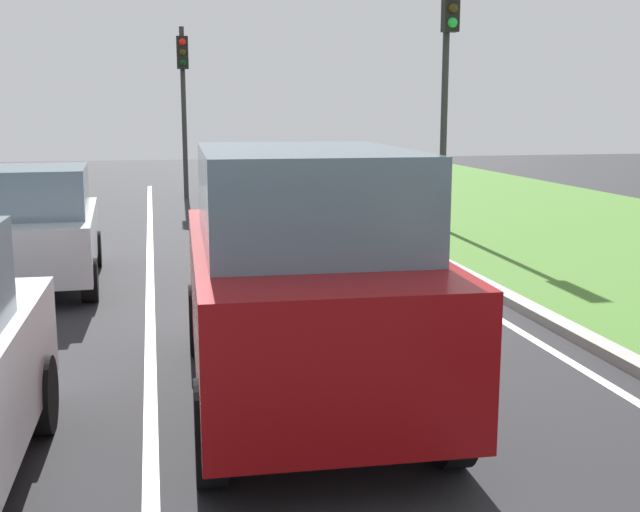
# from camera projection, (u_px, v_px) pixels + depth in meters

# --- Properties ---
(ground_plane) EXTENTS (60.00, 60.00, 0.00)m
(ground_plane) POSITION_uv_depth(u_px,v_px,m) (199.00, 289.00, 11.71)
(ground_plane) COLOR #262628
(lane_line_center) EXTENTS (0.12, 32.00, 0.01)m
(lane_line_center) POSITION_uv_depth(u_px,v_px,m) (150.00, 291.00, 11.57)
(lane_line_center) COLOR silver
(lane_line_center) RESTS_ON ground
(lane_line_right_edge) EXTENTS (0.12, 32.00, 0.01)m
(lane_line_right_edge) POSITION_uv_depth(u_px,v_px,m) (431.00, 278.00, 12.44)
(lane_line_right_edge) COLOR silver
(lane_line_right_edge) RESTS_ON ground
(curb_right) EXTENTS (0.24, 48.00, 0.12)m
(curb_right) POSITION_uv_depth(u_px,v_px,m) (462.00, 273.00, 12.53)
(curb_right) COLOR #9E9B93
(curb_right) RESTS_ON ground
(car_suv_ahead) EXTENTS (2.10, 4.56, 2.28)m
(car_suv_ahead) POSITION_uv_depth(u_px,v_px,m) (302.00, 275.00, 7.04)
(car_suv_ahead) COLOR maroon
(car_suv_ahead) RESTS_ON ground
(car_hatchback_far) EXTENTS (1.85, 3.76, 1.78)m
(car_hatchback_far) POSITION_uv_depth(u_px,v_px,m) (37.00, 228.00, 11.73)
(car_hatchback_far) COLOR #B7BABF
(car_hatchback_far) RESTS_ON ground
(traffic_light_near_right) EXTENTS (0.32, 0.50, 5.20)m
(traffic_light_near_right) POSITION_uv_depth(u_px,v_px,m) (448.00, 62.00, 16.38)
(traffic_light_near_right) COLOR #2D2D2D
(traffic_light_near_right) RESTS_ON ground
(traffic_light_far_median) EXTENTS (0.32, 0.50, 4.87)m
(traffic_light_far_median) POSITION_uv_depth(u_px,v_px,m) (183.00, 84.00, 22.71)
(traffic_light_far_median) COLOR #2D2D2D
(traffic_light_far_median) RESTS_ON ground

